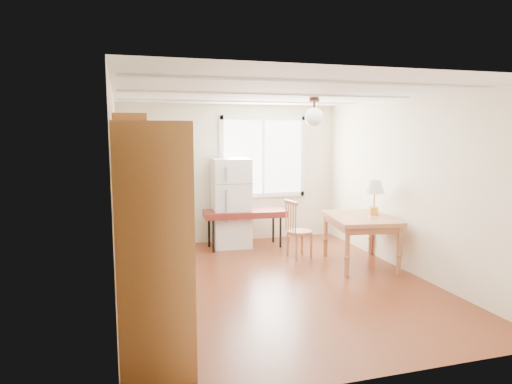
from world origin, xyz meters
name	(u,v)px	position (x,y,z in m)	size (l,w,h in m)	color
room_shell	(276,191)	(0.00, 0.00, 1.25)	(4.60, 5.60, 2.62)	#4C1E0F
kitchen_run	(145,241)	(-1.72, -0.63, 0.84)	(0.65, 3.40, 2.20)	brown
window_unit	(263,157)	(0.60, 2.47, 1.55)	(1.64, 0.05, 1.51)	white
pendant_light	(314,116)	(0.70, 0.40, 2.24)	(0.26, 0.26, 0.40)	black
refrigerator	(231,203)	(-0.10, 2.12, 0.78)	(0.68, 0.69, 1.55)	silver
bench	(245,214)	(0.10, 1.95, 0.59)	(1.45, 0.62, 0.65)	#5B1B15
dining_table	(361,223)	(1.50, 0.42, 0.65)	(1.08, 1.33, 0.75)	#9A5B3B
chair	(295,226)	(0.69, 1.06, 0.52)	(0.43, 0.42, 0.92)	#9A5B3B
table_lamp	(375,189)	(1.74, 0.46, 1.15)	(0.31, 0.31, 0.54)	gold
coffee_maker	(147,237)	(-1.72, -1.30, 1.03)	(0.23, 0.27, 0.37)	black
kettle	(144,228)	(-1.72, -0.67, 0.99)	(0.12, 0.12, 0.23)	red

